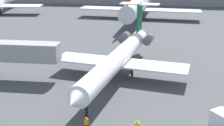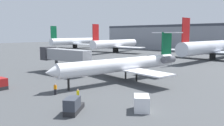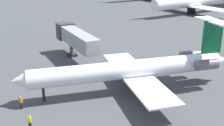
# 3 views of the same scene
# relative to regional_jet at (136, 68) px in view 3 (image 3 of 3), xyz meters

# --- Properties ---
(ground_plane) EXTENTS (400.00, 400.00, 0.10)m
(ground_plane) POSITION_rel_regional_jet_xyz_m (-0.55, 0.83, -3.42)
(ground_plane) COLOR #424447
(regional_jet) EXTENTS (20.27, 31.62, 9.50)m
(regional_jet) POSITION_rel_regional_jet_xyz_m (0.00, 0.00, 0.00)
(regional_jet) COLOR white
(regional_jet) RESTS_ON ground_plane
(jet_bridge) EXTENTS (15.30, 3.37, 5.93)m
(jet_bridge) POSITION_rel_regional_jet_xyz_m (-16.90, -3.28, 0.88)
(jet_bridge) COLOR gray
(jet_bridge) RESTS_ON ground_plane
(ground_crew_marshaller) EXTENTS (0.48, 0.42, 1.69)m
(ground_crew_marshaller) POSITION_rel_regional_jet_xyz_m (-1.43, -15.63, -2.51)
(ground_crew_marshaller) COLOR black
(ground_crew_marshaller) RESTS_ON ground_plane
(ground_crew_loader) EXTENTS (0.47, 0.39, 1.69)m
(ground_crew_loader) POSITION_rel_regional_jet_xyz_m (3.72, -15.49, -2.51)
(ground_crew_loader) COLOR black
(ground_crew_loader) RESTS_ON ground_plane
(parked_airliner_west_mid) EXTENTS (29.72, 34.95, 13.19)m
(parked_airliner_west_mid) POSITION_rel_regional_jet_xyz_m (-46.89, 49.48, 0.83)
(parked_airliner_west_mid) COLOR white
(parked_airliner_west_mid) RESTS_ON ground_plane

